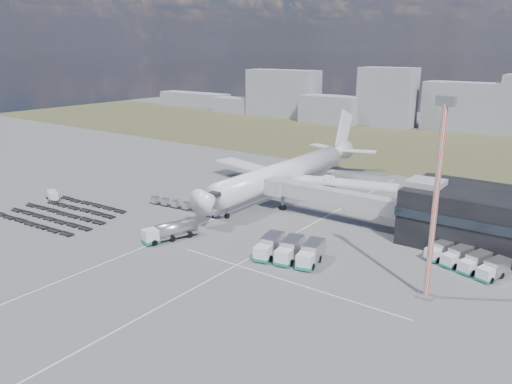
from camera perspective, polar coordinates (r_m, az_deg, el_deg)
The scene contains 16 objects.
ground at distance 97.09m, azimuth -6.71°, elevation -4.40°, with size 420.00×420.00×0.00m, color #565659.
grass_strip at distance 189.94m, azimuth 16.49°, elevation 5.19°, with size 420.00×90.00×0.01m, color #48472B.
lane_markings at distance 93.31m, azimuth -1.02°, elevation -5.15°, with size 47.12×110.00×0.01m.
terminal at distance 95.67m, azimuth 25.67°, elevation -2.92°, with size 30.40×16.40×11.00m.
jet_bridge at distance 102.44m, azimuth 7.62°, elevation -0.35°, with size 30.30×3.80×7.05m.
airliner at distance 120.11m, azimuth 3.74°, elevation 2.33°, with size 51.59×64.53×17.62m.
skyline at distance 223.96m, azimuth 23.95°, elevation 8.58°, with size 328.65×26.19×25.81m.
fuel_tanker at distance 92.86m, azimuth -9.77°, elevation -4.41°, with size 5.88×10.58×3.33m.
pushback_tug at distance 104.50m, azimuth -5.06°, elevation -2.46°, with size 2.86×1.61×1.33m, color silver.
utility_van at distance 124.37m, azimuth -22.24°, elevation -0.38°, with size 4.08×1.85×2.20m, color silver.
catering_truck at distance 124.62m, azimuth 7.82°, elevation 0.91°, with size 2.69×6.35×2.90m.
service_trucks_near at distance 83.38m, azimuth 3.85°, elevation -6.63°, with size 11.30×9.36×3.06m.
service_trucks_far at distance 87.15m, azimuth 22.86°, elevation -7.10°, with size 12.81×9.56×2.54m.
uld_row at distance 111.01m, azimuth -9.16°, elevation -1.35°, with size 14.09×3.00×1.54m.
baggage_dollies at distance 112.91m, azimuth -21.27°, elevation -2.29°, with size 25.77×18.06×0.65m.
floodlight_mast at distance 70.79m, azimuth 19.82°, elevation -1.08°, with size 2.67×2.17×28.08m.
Camera 1 is at (62.50, -66.14, 33.84)m, focal length 35.00 mm.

